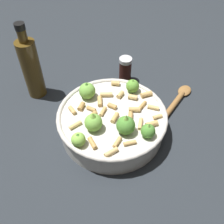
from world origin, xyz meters
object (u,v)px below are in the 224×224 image
object	(u,v)px
pepper_shaker	(125,69)
olive_oil_bottle	(31,68)
wooden_spoon	(175,103)
cooking_pan	(112,121)

from	to	relation	value
pepper_shaker	olive_oil_bottle	distance (m)	0.28
olive_oil_bottle	wooden_spoon	xyz separation A→B (m)	(-0.41, 0.05, -0.09)
pepper_shaker	wooden_spoon	xyz separation A→B (m)	(-0.14, 0.11, -0.03)
olive_oil_bottle	cooking_pan	bearing A→B (deg)	147.30
cooking_pan	wooden_spoon	distance (m)	0.21
cooking_pan	olive_oil_bottle	xyz separation A→B (m)	(0.23, -0.15, 0.05)
pepper_shaker	olive_oil_bottle	world-z (taller)	olive_oil_bottle
pepper_shaker	wooden_spoon	distance (m)	0.18
cooking_pan	olive_oil_bottle	world-z (taller)	olive_oil_bottle
olive_oil_bottle	pepper_shaker	bearing A→B (deg)	-166.09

